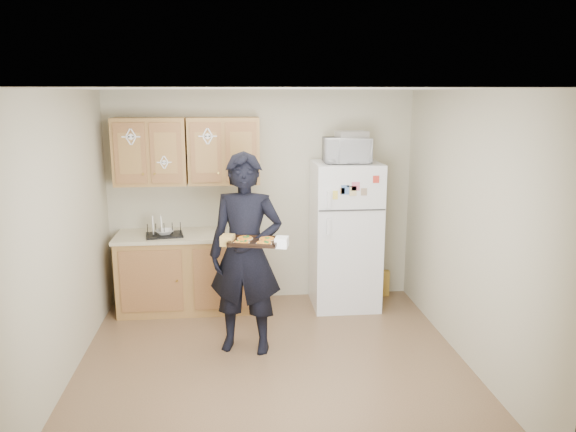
{
  "coord_description": "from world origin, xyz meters",
  "views": [
    {
      "loc": [
        -0.33,
        -4.79,
        2.47
      ],
      "look_at": [
        0.19,
        0.45,
        1.31
      ],
      "focal_mm": 35.0,
      "sensor_mm": 36.0,
      "label": 1
    }
  ],
  "objects_px": {
    "microwave": "(347,150)",
    "dish_rack": "(164,229)",
    "refrigerator": "(345,235)",
    "baking_tray": "(254,242)",
    "person": "(246,254)"
  },
  "relations": [
    {
      "from": "dish_rack",
      "to": "microwave",
      "type": "bearing_deg",
      "value": -0.75
    },
    {
      "from": "baking_tray",
      "to": "person",
      "type": "bearing_deg",
      "value": 118.36
    },
    {
      "from": "person",
      "to": "dish_rack",
      "type": "height_order",
      "value": "person"
    },
    {
      "from": "baking_tray",
      "to": "dish_rack",
      "type": "height_order",
      "value": "baking_tray"
    },
    {
      "from": "person",
      "to": "dish_rack",
      "type": "bearing_deg",
      "value": 144.26
    },
    {
      "from": "refrigerator",
      "to": "baking_tray",
      "type": "distance_m",
      "value": 1.78
    },
    {
      "from": "baking_tray",
      "to": "microwave",
      "type": "relative_size",
      "value": 0.85
    },
    {
      "from": "refrigerator",
      "to": "baking_tray",
      "type": "bearing_deg",
      "value": -128.99
    },
    {
      "from": "microwave",
      "to": "dish_rack",
      "type": "height_order",
      "value": "microwave"
    },
    {
      "from": "microwave",
      "to": "baking_tray",
      "type": "bearing_deg",
      "value": -130.19
    },
    {
      "from": "dish_rack",
      "to": "person",
      "type": "bearing_deg",
      "value": -49.91
    },
    {
      "from": "person",
      "to": "baking_tray",
      "type": "relative_size",
      "value": 4.47
    },
    {
      "from": "dish_rack",
      "to": "baking_tray",
      "type": "bearing_deg",
      "value": -54.48
    },
    {
      "from": "baking_tray",
      "to": "microwave",
      "type": "xyz_separation_m",
      "value": [
        1.09,
        1.31,
        0.68
      ]
    },
    {
      "from": "baking_tray",
      "to": "dish_rack",
      "type": "distance_m",
      "value": 1.66
    }
  ]
}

